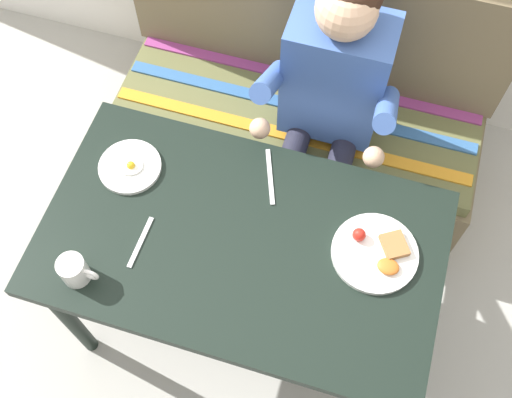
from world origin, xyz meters
The scene contains 9 objects.
ground_plane centered at (0.00, 0.00, 0.00)m, with size 8.00×8.00×0.00m, color #A9A79F.
table centered at (0.00, 0.00, 0.65)m, with size 1.20×0.70×0.73m.
couch centered at (0.00, 0.76, 0.33)m, with size 1.44×0.56×1.00m.
person centered at (0.13, 0.59, 0.74)m, with size 0.45×0.61×1.21m.
plate_breakfast centered at (0.39, 0.07, 0.74)m, with size 0.26×0.26×0.05m.
plate_eggs centered at (-0.41, 0.14, 0.74)m, with size 0.20×0.20×0.04m.
coffee_mug centered at (-0.42, -0.25, 0.78)m, with size 0.12×0.08×0.09m.
fork centered at (-0.28, -0.09, 0.73)m, with size 0.01×0.17×0.01m, color silver.
knife centered at (0.02, 0.23, 0.73)m, with size 0.01×0.20×0.01m, color silver.
Camera 1 is at (0.26, -0.71, 2.41)m, focal length 43.38 mm.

